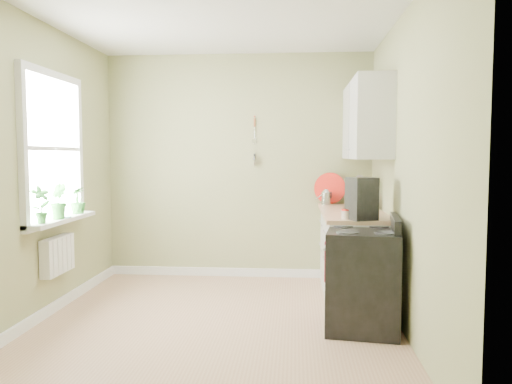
# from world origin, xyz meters

# --- Properties ---
(floor) EXTENTS (3.20, 3.60, 0.02)m
(floor) POSITION_xyz_m (0.00, 0.00, -0.01)
(floor) COLOR #AA7D5E
(floor) RESTS_ON ground
(ceiling) EXTENTS (3.20, 3.60, 0.02)m
(ceiling) POSITION_xyz_m (0.00, 0.00, 2.71)
(ceiling) COLOR white
(ceiling) RESTS_ON wall_back
(wall_back) EXTENTS (3.20, 0.02, 2.70)m
(wall_back) POSITION_xyz_m (0.00, 1.81, 1.35)
(wall_back) COLOR #9A9C6A
(wall_back) RESTS_ON floor
(wall_left) EXTENTS (0.02, 3.60, 2.70)m
(wall_left) POSITION_xyz_m (-1.61, 0.00, 1.35)
(wall_left) COLOR #9A9C6A
(wall_left) RESTS_ON floor
(wall_right) EXTENTS (0.02, 3.60, 2.70)m
(wall_right) POSITION_xyz_m (1.61, 0.00, 1.35)
(wall_right) COLOR #9A9C6A
(wall_right) RESTS_ON floor
(base_cabinets) EXTENTS (0.60, 1.60, 0.87)m
(base_cabinets) POSITION_xyz_m (1.30, 1.00, 0.43)
(base_cabinets) COLOR silver
(base_cabinets) RESTS_ON floor
(countertop) EXTENTS (0.64, 1.60, 0.04)m
(countertop) POSITION_xyz_m (1.29, 1.00, 0.89)
(countertop) COLOR tan
(countertop) RESTS_ON base_cabinets
(upper_cabinets) EXTENTS (0.35, 1.40, 0.80)m
(upper_cabinets) POSITION_xyz_m (1.43, 1.10, 1.85)
(upper_cabinets) COLOR silver
(upper_cabinets) RESTS_ON wall_right
(window) EXTENTS (0.06, 1.14, 1.44)m
(window) POSITION_xyz_m (-1.58, 0.30, 1.55)
(window) COLOR white
(window) RESTS_ON wall_left
(window_sill) EXTENTS (0.18, 1.14, 0.04)m
(window_sill) POSITION_xyz_m (-1.51, 0.30, 0.88)
(window_sill) COLOR white
(window_sill) RESTS_ON wall_left
(radiator) EXTENTS (0.12, 0.50, 0.35)m
(radiator) POSITION_xyz_m (-1.54, 0.25, 0.55)
(radiator) COLOR white
(radiator) RESTS_ON wall_left
(wall_utensils) EXTENTS (0.02, 0.14, 0.58)m
(wall_utensils) POSITION_xyz_m (0.20, 1.78, 1.56)
(wall_utensils) COLOR tan
(wall_utensils) RESTS_ON wall_back
(stove) EXTENTS (0.70, 0.77, 0.97)m
(stove) POSITION_xyz_m (1.28, 0.05, 0.43)
(stove) COLOR black
(stove) RESTS_ON floor
(stand_mixer) EXTENTS (0.25, 0.33, 0.37)m
(stand_mixer) POSITION_xyz_m (1.39, 1.15, 1.06)
(stand_mixer) COLOR #B2B2B7
(stand_mixer) RESTS_ON countertop
(kettle) EXTENTS (0.18, 0.11, 0.18)m
(kettle) POSITION_xyz_m (1.05, 1.61, 1.00)
(kettle) COLOR silver
(kettle) RESTS_ON countertop
(coffee_maker) EXTENTS (0.29, 0.30, 0.38)m
(coffee_maker) POSITION_xyz_m (1.28, 0.30, 1.09)
(coffee_maker) COLOR black
(coffee_maker) RESTS_ON countertop
(red_tray) EXTENTS (0.38, 0.13, 0.37)m
(red_tray) POSITION_xyz_m (1.10, 1.72, 1.10)
(red_tray) COLOR red
(red_tray) RESTS_ON countertop
(jar) EXTENTS (0.08, 0.08, 0.09)m
(jar) POSITION_xyz_m (1.15, 0.33, 0.96)
(jar) COLOR beige
(jar) RESTS_ON countertop
(plant_a) EXTENTS (0.20, 0.21, 0.33)m
(plant_a) POSITION_xyz_m (-1.50, -0.11, 1.07)
(plant_a) COLOR #256A24
(plant_a) RESTS_ON window_sill
(plant_b) EXTENTS (0.23, 0.24, 0.33)m
(plant_b) POSITION_xyz_m (-1.50, 0.21, 1.07)
(plant_b) COLOR #256A24
(plant_b) RESTS_ON window_sill
(plant_c) EXTENTS (0.19, 0.19, 0.27)m
(plant_c) POSITION_xyz_m (-1.50, 0.63, 1.03)
(plant_c) COLOR #256A24
(plant_c) RESTS_ON window_sill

